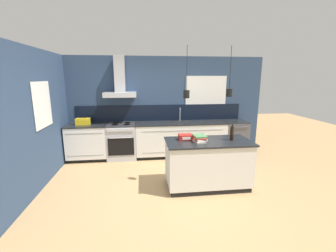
{
  "coord_description": "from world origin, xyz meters",
  "views": [
    {
      "loc": [
        -0.51,
        -3.98,
        2.07
      ],
      "look_at": [
        0.05,
        0.64,
        1.05
      ],
      "focal_mm": 24.0,
      "sensor_mm": 36.0,
      "label": 1
    }
  ],
  "objects_px": {
    "yellow_toolbox": "(83,121)",
    "red_supply_box": "(185,137)",
    "oven_range": "(122,141)",
    "dishwasher": "(234,137)",
    "book_stack": "(199,138)",
    "bottle_on_island": "(232,133)"
  },
  "relations": [
    {
      "from": "oven_range",
      "to": "yellow_toolbox",
      "type": "xyz_separation_m",
      "value": [
        -0.93,
        0.0,
        0.54
      ]
    },
    {
      "from": "dishwasher",
      "to": "red_supply_box",
      "type": "distance_m",
      "value": 2.42
    },
    {
      "from": "oven_range",
      "to": "yellow_toolbox",
      "type": "relative_size",
      "value": 2.68
    },
    {
      "from": "oven_range",
      "to": "book_stack",
      "type": "distance_m",
      "value": 2.43
    },
    {
      "from": "book_stack",
      "to": "yellow_toolbox",
      "type": "xyz_separation_m",
      "value": [
        -2.49,
        1.79,
        0.02
      ]
    },
    {
      "from": "book_stack",
      "to": "red_supply_box",
      "type": "xyz_separation_m",
      "value": [
        -0.23,
        0.14,
        -0.01
      ]
    },
    {
      "from": "dishwasher",
      "to": "book_stack",
      "type": "height_order",
      "value": "book_stack"
    },
    {
      "from": "book_stack",
      "to": "red_supply_box",
      "type": "bearing_deg",
      "value": 148.51
    },
    {
      "from": "dishwasher",
      "to": "book_stack",
      "type": "xyz_separation_m",
      "value": [
        -1.46,
        -1.79,
        0.51
      ]
    },
    {
      "from": "dishwasher",
      "to": "red_supply_box",
      "type": "xyz_separation_m",
      "value": [
        -1.69,
        -1.65,
        0.51
      ]
    },
    {
      "from": "dishwasher",
      "to": "bottle_on_island",
      "type": "relative_size",
      "value": 2.78
    },
    {
      "from": "yellow_toolbox",
      "to": "red_supply_box",
      "type": "bearing_deg",
      "value": -36.13
    },
    {
      "from": "oven_range",
      "to": "dishwasher",
      "type": "relative_size",
      "value": 1.0
    },
    {
      "from": "book_stack",
      "to": "oven_range",
      "type": "bearing_deg",
      "value": 131.13
    },
    {
      "from": "oven_range",
      "to": "dishwasher",
      "type": "height_order",
      "value": "same"
    },
    {
      "from": "oven_range",
      "to": "yellow_toolbox",
      "type": "height_order",
      "value": "yellow_toolbox"
    },
    {
      "from": "book_stack",
      "to": "yellow_toolbox",
      "type": "bearing_deg",
      "value": 144.28
    },
    {
      "from": "dishwasher",
      "to": "yellow_toolbox",
      "type": "xyz_separation_m",
      "value": [
        -3.95,
        0.0,
        0.54
      ]
    },
    {
      "from": "oven_range",
      "to": "bottle_on_island",
      "type": "relative_size",
      "value": 2.78
    },
    {
      "from": "oven_range",
      "to": "red_supply_box",
      "type": "bearing_deg",
      "value": -51.05
    },
    {
      "from": "book_stack",
      "to": "yellow_toolbox",
      "type": "relative_size",
      "value": 1.03
    },
    {
      "from": "bottle_on_island",
      "to": "book_stack",
      "type": "distance_m",
      "value": 0.63
    }
  ]
}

